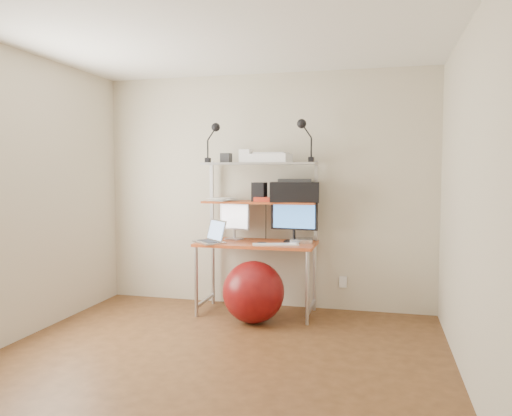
{
  "coord_description": "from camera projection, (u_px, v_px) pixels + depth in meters",
  "views": [
    {
      "loc": [
        1.22,
        -3.45,
        1.45
      ],
      "look_at": [
        0.07,
        1.15,
        1.11
      ],
      "focal_mm": 35.0,
      "sensor_mm": 36.0,
      "label": 1
    }
  ],
  "objects": [
    {
      "name": "paper_stack",
      "position": [
        222.0,
        199.0,
        5.27
      ],
      "size": [
        0.37,
        0.41,
        0.03
      ],
      "color": "white",
      "rests_on": "mid_shelf"
    },
    {
      "name": "box_grey",
      "position": [
        226.0,
        158.0,
        5.25
      ],
      "size": [
        0.11,
        0.11,
        0.1
      ],
      "primitive_type": "cube",
      "rotation": [
        0.0,
        0.0,
        -0.07
      ],
      "color": "#2B2B2D",
      "rests_on": "top_shelf"
    },
    {
      "name": "scanner",
      "position": [
        271.0,
        158.0,
        5.12
      ],
      "size": [
        0.42,
        0.3,
        0.1
      ],
      "rotation": [
        0.0,
        0.0,
        -0.12
      ],
      "color": "white",
      "rests_on": "top_shelf"
    },
    {
      "name": "printer",
      "position": [
        295.0,
        191.0,
        5.08
      ],
      "size": [
        0.53,
        0.39,
        0.23
      ],
      "rotation": [
        0.0,
        0.0,
        0.13
      ],
      "color": "black",
      "rests_on": "mid_shelf"
    },
    {
      "name": "nas_cube",
      "position": [
        259.0,
        192.0,
        5.15
      ],
      "size": [
        0.14,
        0.14,
        0.2
      ],
      "primitive_type": "cube",
      "rotation": [
        0.0,
        0.0,
        -0.08
      ],
      "color": "black",
      "rests_on": "mid_shelf"
    },
    {
      "name": "mouse",
      "position": [
        294.0,
        244.0,
        4.86
      ],
      "size": [
        0.09,
        0.07,
        0.02
      ],
      "primitive_type": "cube",
      "rotation": [
        0.0,
        0.0,
        -0.31
      ],
      "color": "white",
      "rests_on": "desktop"
    },
    {
      "name": "monitor_silver",
      "position": [
        235.0,
        219.0,
        5.28
      ],
      "size": [
        0.35,
        0.18,
        0.4
      ],
      "rotation": [
        0.0,
        0.0,
        -0.32
      ],
      "color": "silver",
      "rests_on": "desktop"
    },
    {
      "name": "monitor_black",
      "position": [
        294.0,
        218.0,
        5.09
      ],
      "size": [
        0.49,
        0.16,
        0.49
      ],
      "rotation": [
        0.0,
        0.0,
        -0.11
      ],
      "color": "black",
      "rests_on": "desktop"
    },
    {
      "name": "clip_lamp_left",
      "position": [
        214.0,
        134.0,
        5.16
      ],
      "size": [
        0.16,
        0.09,
        0.41
      ],
      "color": "black",
      "rests_on": "top_shelf"
    },
    {
      "name": "mac_mini",
      "position": [
        302.0,
        240.0,
        5.04
      ],
      "size": [
        0.25,
        0.25,
        0.04
      ],
      "primitive_type": "cube",
      "rotation": [
        0.0,
        0.0,
        0.11
      ],
      "color": "#B3B3B8",
      "rests_on": "desktop"
    },
    {
      "name": "room",
      "position": [
        209.0,
        200.0,
        3.65
      ],
      "size": [
        3.6,
        3.6,
        3.6
      ],
      "color": "brown",
      "rests_on": "ground"
    },
    {
      "name": "computer_desk",
      "position": [
        258.0,
        220.0,
        5.13
      ],
      "size": [
        1.2,
        0.6,
        1.57
      ],
      "color": "#C65726",
      "rests_on": "ground"
    },
    {
      "name": "red_box",
      "position": [
        262.0,
        199.0,
        5.1
      ],
      "size": [
        0.17,
        0.12,
        0.05
      ],
      "primitive_type": "cube",
      "rotation": [
        0.0,
        0.0,
        0.06
      ],
      "color": "red",
      "rests_on": "mid_shelf"
    },
    {
      "name": "clip_lamp_right",
      "position": [
        304.0,
        131.0,
        4.96
      ],
      "size": [
        0.17,
        0.1,
        0.43
      ],
      "color": "black",
      "rests_on": "top_shelf"
    },
    {
      "name": "laptop",
      "position": [
        213.0,
        238.0,
        5.06
      ],
      "size": [
        0.42,
        0.42,
        0.29
      ],
      "rotation": [
        0.0,
        0.0,
        -0.77
      ],
      "color": "#B3B3B8",
      "rests_on": "desktop"
    },
    {
      "name": "wall_outlet",
      "position": [
        343.0,
        282.0,
        5.24
      ],
      "size": [
        0.08,
        0.01,
        0.12
      ],
      "primitive_type": "cube",
      "color": "white",
      "rests_on": "room"
    },
    {
      "name": "box_white",
      "position": [
        246.0,
        156.0,
        5.13
      ],
      "size": [
        0.12,
        0.11,
        0.13
      ],
      "primitive_type": "cube",
      "rotation": [
        0.0,
        0.0,
        -0.08
      ],
      "color": "white",
      "rests_on": "top_shelf"
    },
    {
      "name": "exercise_ball",
      "position": [
        253.0,
        292.0,
        4.8
      ],
      "size": [
        0.6,
        0.6,
        0.6
      ],
      "primitive_type": "sphere",
      "color": "maroon",
      "rests_on": "floor"
    },
    {
      "name": "phone",
      "position": [
        260.0,
        243.0,
        4.94
      ],
      "size": [
        0.09,
        0.15,
        0.01
      ],
      "primitive_type": "cube",
      "rotation": [
        0.0,
        0.0,
        -0.09
      ],
      "color": "black",
      "rests_on": "desktop"
    },
    {
      "name": "keyboard",
      "position": [
        276.0,
        244.0,
        4.87
      ],
      "size": [
        0.47,
        0.25,
        0.01
      ],
      "primitive_type": "cube",
      "rotation": [
        0.0,
        0.0,
        0.28
      ],
      "color": "white",
      "rests_on": "desktop"
    }
  ]
}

